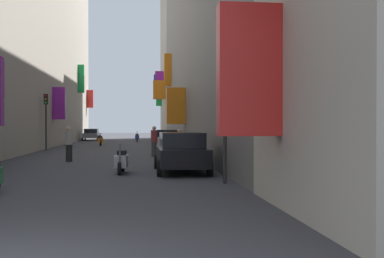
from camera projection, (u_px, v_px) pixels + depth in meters
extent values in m
plane|color=#38383D|center=(113.00, 149.00, 35.26)|extent=(140.00, 140.00, 0.00)
cube|color=#B2A899|center=(31.00, 28.00, 43.11)|extent=(6.00, 42.15, 21.70)
cube|color=green|center=(81.00, 79.00, 53.42)|extent=(0.69, 0.56, 3.20)
cube|color=red|center=(90.00, 99.00, 62.38)|extent=(0.85, 0.65, 2.37)
cube|color=purple|center=(59.00, 103.00, 37.74)|extent=(1.00, 0.54, 2.62)
cube|color=red|center=(249.00, 70.00, 10.07)|extent=(1.37, 0.47, 2.84)
cube|color=slate|center=(227.00, 11.00, 32.10)|extent=(6.00, 39.07, 19.37)
cube|color=orange|center=(168.00, 70.00, 43.92)|extent=(0.65, 0.50, 3.06)
cube|color=orange|center=(176.00, 106.00, 30.72)|extent=(1.23, 0.65, 2.40)
cube|color=#9E9384|center=(187.00, 60.00, 58.69)|extent=(6.00, 14.48, 20.18)
cube|color=purple|center=(160.00, 77.00, 56.83)|extent=(1.04, 0.45, 1.47)
cube|color=green|center=(159.00, 98.00, 62.06)|extent=(0.74, 0.56, 2.24)
cube|color=blue|center=(159.00, 84.00, 57.82)|extent=(1.19, 0.60, 2.22)
cube|color=yellow|center=(159.00, 83.00, 59.34)|extent=(1.00, 0.53, 3.02)
cube|color=orange|center=(159.00, 90.00, 53.76)|extent=(1.40, 0.50, 2.18)
cube|color=#B7B7BC|center=(166.00, 141.00, 36.19)|extent=(1.72, 4.24, 0.62)
cube|color=black|center=(166.00, 133.00, 35.97)|extent=(1.51, 2.37, 0.53)
cylinder|color=black|center=(154.00, 144.00, 37.48)|extent=(0.18, 0.60, 0.60)
cylinder|color=black|center=(176.00, 144.00, 37.68)|extent=(0.18, 0.60, 0.60)
cylinder|color=black|center=(156.00, 145.00, 34.70)|extent=(0.18, 0.60, 0.60)
cylinder|color=black|center=(179.00, 145.00, 34.90)|extent=(0.18, 0.60, 0.60)
cube|color=black|center=(181.00, 156.00, 18.01)|extent=(1.80, 4.31, 0.66)
cube|color=black|center=(182.00, 140.00, 17.79)|extent=(1.59, 2.41, 0.58)
cylinder|color=black|center=(156.00, 162.00, 19.32)|extent=(0.18, 0.60, 0.60)
cylinder|color=black|center=(199.00, 161.00, 19.53)|extent=(0.18, 0.60, 0.60)
cylinder|color=black|center=(159.00, 168.00, 16.50)|extent=(0.18, 0.60, 0.60)
cylinder|color=black|center=(210.00, 168.00, 16.70)|extent=(0.18, 0.60, 0.60)
cube|color=slate|center=(91.00, 135.00, 54.85)|extent=(1.72, 3.95, 0.56)
cube|color=black|center=(91.00, 131.00, 55.04)|extent=(1.51, 2.21, 0.51)
cylinder|color=black|center=(98.00, 138.00, 53.66)|extent=(0.18, 0.60, 0.60)
cylinder|color=black|center=(83.00, 138.00, 53.46)|extent=(0.18, 0.60, 0.60)
cylinder|color=black|center=(100.00, 137.00, 56.25)|extent=(0.18, 0.60, 0.60)
cylinder|color=black|center=(85.00, 137.00, 56.05)|extent=(0.18, 0.60, 0.60)
cube|color=#ADADB2|center=(121.00, 161.00, 17.55)|extent=(0.50, 1.10, 0.45)
cube|color=black|center=(122.00, 153.00, 17.75)|extent=(0.35, 0.58, 0.16)
cylinder|color=#4C4C51|center=(120.00, 153.00, 17.01)|extent=(0.08, 0.28, 0.68)
cylinder|color=black|center=(119.00, 169.00, 16.88)|extent=(0.13, 0.49, 0.48)
cylinder|color=black|center=(123.00, 166.00, 18.23)|extent=(0.13, 0.49, 0.48)
cube|color=orange|center=(100.00, 140.00, 40.68)|extent=(0.57, 1.13, 0.45)
cube|color=black|center=(100.00, 137.00, 40.88)|extent=(0.38, 0.59, 0.16)
cylinder|color=#4C4C51|center=(101.00, 137.00, 40.15)|extent=(0.09, 0.28, 0.68)
cylinder|color=black|center=(101.00, 143.00, 40.02)|extent=(0.16, 0.49, 0.48)
cylinder|color=black|center=(100.00, 143.00, 41.34)|extent=(0.16, 0.49, 0.48)
cube|color=#2D4CAD|center=(137.00, 137.00, 50.39)|extent=(0.45, 1.17, 0.45)
cube|color=black|center=(137.00, 135.00, 50.60)|extent=(0.33, 0.56, 0.16)
cylinder|color=#4C4C51|center=(137.00, 135.00, 49.81)|extent=(0.06, 0.27, 0.68)
cylinder|color=black|center=(137.00, 140.00, 49.67)|extent=(0.11, 0.48, 0.48)
cylinder|color=black|center=(137.00, 139.00, 51.11)|extent=(0.11, 0.48, 0.48)
cylinder|color=#313131|center=(179.00, 153.00, 23.68)|extent=(0.45, 0.45, 0.78)
cylinder|color=maroon|center=(179.00, 139.00, 23.67)|extent=(0.54, 0.54, 0.62)
sphere|color=tan|center=(179.00, 131.00, 23.67)|extent=(0.21, 0.21, 0.21)
cylinder|color=#242424|center=(69.00, 153.00, 23.13)|extent=(0.35, 0.35, 0.85)
cylinder|color=#B2AD9E|center=(69.00, 138.00, 23.12)|extent=(0.42, 0.42, 0.67)
sphere|color=tan|center=(69.00, 129.00, 23.12)|extent=(0.23, 0.23, 0.23)
cylinder|color=#373737|center=(154.00, 149.00, 26.80)|extent=(0.36, 0.36, 0.86)
cylinder|color=maroon|center=(154.00, 136.00, 26.79)|extent=(0.42, 0.42, 0.68)
sphere|color=tan|center=(154.00, 128.00, 26.79)|extent=(0.23, 0.23, 0.23)
cylinder|color=#2D2D2D|center=(46.00, 128.00, 33.11)|extent=(0.12, 0.12, 3.29)
cube|color=black|center=(46.00, 99.00, 33.09)|extent=(0.26, 0.26, 0.75)
sphere|color=red|center=(46.00, 96.00, 32.95)|extent=(0.14, 0.14, 0.14)
sphere|color=orange|center=(46.00, 99.00, 32.95)|extent=(0.14, 0.14, 0.14)
sphere|color=green|center=(46.00, 103.00, 32.95)|extent=(0.14, 0.14, 0.14)
cylinder|color=#2D2D2D|center=(225.00, 130.00, 14.54)|extent=(0.12, 0.12, 3.34)
cube|color=black|center=(225.00, 65.00, 14.52)|extent=(0.26, 0.26, 0.75)
sphere|color=red|center=(226.00, 56.00, 14.38)|extent=(0.14, 0.14, 0.14)
sphere|color=orange|center=(226.00, 65.00, 14.38)|extent=(0.14, 0.14, 0.14)
sphere|color=green|center=(226.00, 73.00, 14.38)|extent=(0.14, 0.14, 0.14)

